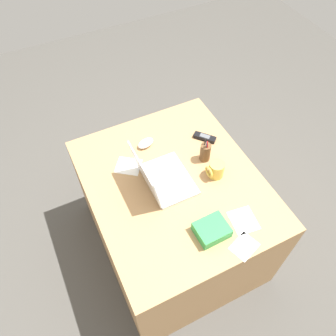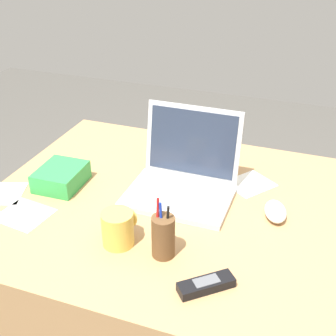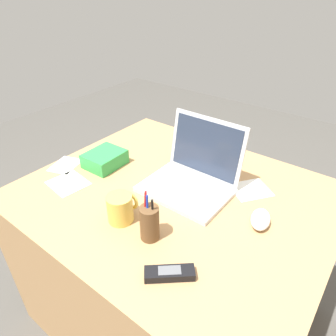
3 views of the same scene
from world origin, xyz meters
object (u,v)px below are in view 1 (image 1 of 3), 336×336
at_px(pen_holder, 205,152).
at_px(coffee_mug_white, 216,170).
at_px(computer_mouse, 146,143).
at_px(laptop, 161,178).
at_px(cordless_phone, 205,137).
at_px(snack_bag, 212,230).

bearing_deg(pen_holder, coffee_mug_white, 177.55).
bearing_deg(computer_mouse, laptop, 156.91).
bearing_deg(cordless_phone, laptop, 115.65).
bearing_deg(laptop, snack_bag, -166.01).
xyz_separation_m(computer_mouse, cordless_phone, (-0.11, -0.35, -0.01)).
xyz_separation_m(computer_mouse, pen_holder, (-0.25, -0.27, 0.04)).
relative_size(laptop, cordless_phone, 2.43).
bearing_deg(pen_holder, snack_bag, 154.16).
bearing_deg(laptop, pen_holder, -81.22).
bearing_deg(snack_bag, cordless_phone, -26.93).
height_order(coffee_mug_white, pen_holder, pen_holder).
distance_m(computer_mouse, cordless_phone, 0.37).
distance_m(computer_mouse, pen_holder, 0.37).
distance_m(cordless_phone, pen_holder, 0.17).
bearing_deg(cordless_phone, snack_bag, 153.07).
bearing_deg(computer_mouse, coffee_mug_white, -161.08).
xyz_separation_m(cordless_phone, pen_holder, (-0.14, 0.08, 0.05)).
height_order(computer_mouse, snack_bag, snack_bag).
bearing_deg(pen_holder, cordless_phone, -30.22).
height_order(cordless_phone, snack_bag, snack_bag).
distance_m(laptop, pen_holder, 0.31).
relative_size(coffee_mug_white, cordless_phone, 0.74).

